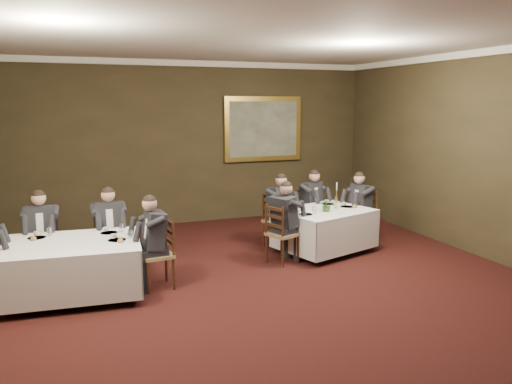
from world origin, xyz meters
TOP-DOWN VIEW (x-y plane):
  - ground at (0.00, 0.00)m, footprint 10.00×10.00m
  - ceiling at (0.00, 0.00)m, footprint 8.00×10.00m
  - back_wall at (0.00, 5.00)m, footprint 8.00×0.10m
  - crown_molding at (0.00, 0.00)m, footprint 8.00×10.00m
  - table_main at (1.60, 1.94)m, footprint 1.87×1.62m
  - table_second at (-2.60, 1.31)m, footprint 1.91×1.51m
  - chair_main_backleft at (0.95, 2.58)m, footprint 0.59×0.59m
  - diner_main_backleft at (0.96, 2.57)m, footprint 0.59×0.62m
  - chair_main_backright at (1.76, 2.84)m, footprint 0.57×0.56m
  - diner_main_backright at (1.77, 2.82)m, footprint 0.56×0.60m
  - chair_main_endleft at (0.65, 1.64)m, footprint 0.56×0.57m
  - diner_main_endleft at (0.66, 1.65)m, footprint 0.60×0.55m
  - chair_main_endright at (2.55, 2.23)m, footprint 0.48×0.49m
  - diner_main_endright at (2.54, 2.23)m, footprint 0.53×0.46m
  - chair_sec_backleft at (-3.01, 2.27)m, footprint 0.47×0.46m
  - diner_sec_backleft at (-3.01, 2.26)m, footprint 0.45×0.51m
  - chair_sec_backright at (-2.05, 2.20)m, footprint 0.45×0.43m
  - diner_sec_backright at (-2.05, 2.19)m, footprint 0.43×0.49m
  - chair_sec_endright at (-1.46, 1.22)m, footprint 0.46×0.48m
  - diner_sec_endright at (-1.47, 1.22)m, footprint 0.52×0.45m
  - centerpiece at (1.57, 1.82)m, footprint 0.27×0.24m
  - candlestick at (1.86, 1.99)m, footprint 0.07×0.07m
  - place_setting_table_main at (1.15, 2.15)m, footprint 0.33×0.31m
  - place_setting_table_second at (-3.00, 1.75)m, footprint 0.33×0.31m
  - painting at (1.60, 4.94)m, footprint 1.84×0.09m

SIDE VIEW (x-z plane):
  - ground at x=0.00m, z-range 0.00..0.00m
  - chair_main_backleft at x=0.95m, z-range -0.22..0.78m
  - chair_main_backright at x=1.76m, z-range -0.22..0.78m
  - chair_main_endleft at x=0.65m, z-range -0.22..0.78m
  - chair_main_endright at x=2.55m, z-range -0.22..0.78m
  - chair_sec_backleft at x=-3.01m, z-range -0.22..0.78m
  - chair_sec_backright at x=-2.05m, z-range -0.22..0.78m
  - chair_sec_endright at x=-1.46m, z-range -0.22..0.78m
  - table_main at x=1.60m, z-range 0.12..0.78m
  - table_second at x=-2.60m, z-range 0.12..0.78m
  - diner_main_backleft at x=0.96m, z-range -0.16..1.19m
  - diner_main_backright at x=1.77m, z-range -0.16..1.19m
  - diner_main_endleft at x=0.66m, z-range -0.16..1.19m
  - diner_main_endright at x=2.54m, z-range -0.16..1.19m
  - diner_sec_backleft at x=-3.01m, z-range -0.16..1.19m
  - diner_sec_backright at x=-2.05m, z-range -0.16..1.19m
  - diner_sec_endright at x=-1.47m, z-range -0.16..1.19m
  - place_setting_table_main at x=1.15m, z-range 0.73..0.87m
  - place_setting_table_second at x=-3.00m, z-range 0.73..0.87m
  - centerpiece at x=1.57m, z-range 0.77..1.02m
  - candlestick at x=1.86m, z-range 0.70..1.18m
  - back_wall at x=0.00m, z-range 0.00..3.50m
  - painting at x=1.60m, z-range 1.31..2.76m
  - crown_molding at x=0.00m, z-range 3.38..3.50m
  - ceiling at x=0.00m, z-range 3.45..3.55m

